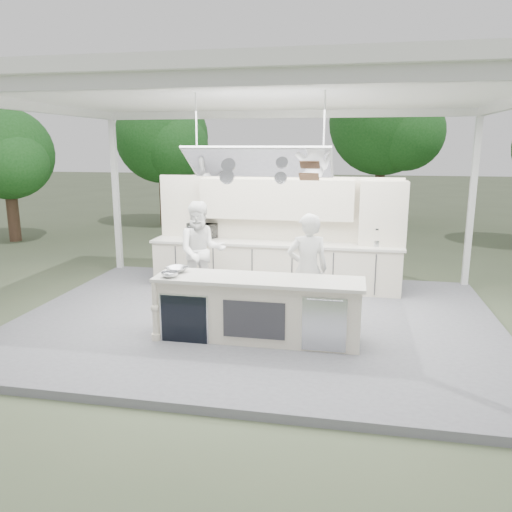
% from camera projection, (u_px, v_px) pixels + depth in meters
% --- Properties ---
extents(ground, '(90.00, 90.00, 0.00)m').
position_uv_depth(ground, '(257.00, 324.00, 8.49)').
color(ground, '#495339').
rests_on(ground, ground).
extents(stage_deck, '(8.00, 6.00, 0.12)m').
position_uv_depth(stage_deck, '(257.00, 321.00, 8.48)').
color(stage_deck, slate).
rests_on(stage_deck, ground).
extents(tent, '(8.20, 6.20, 3.86)m').
position_uv_depth(tent, '(257.00, 97.00, 7.67)').
color(tent, white).
rests_on(tent, ground).
extents(demo_island, '(3.10, 0.79, 0.95)m').
position_uv_depth(demo_island, '(257.00, 309.00, 7.45)').
color(demo_island, beige).
rests_on(demo_island, stage_deck).
extents(back_counter, '(5.08, 0.72, 0.95)m').
position_uv_depth(back_counter, '(274.00, 265.00, 10.18)').
color(back_counter, beige).
rests_on(back_counter, stage_deck).
extents(back_wall_unit, '(5.05, 0.48, 2.25)m').
position_uv_depth(back_wall_unit, '(298.00, 216.00, 10.09)').
color(back_wall_unit, beige).
rests_on(back_wall_unit, stage_deck).
extents(tree_cluster, '(19.55, 9.40, 5.85)m').
position_uv_depth(tree_cluster, '(306.00, 136.00, 17.17)').
color(tree_cluster, '#523629').
rests_on(tree_cluster, ground).
extents(head_chef, '(0.76, 0.60, 1.83)m').
position_uv_depth(head_chef, '(308.00, 270.00, 7.98)').
color(head_chef, silver).
rests_on(head_chef, stage_deck).
extents(sous_chef, '(1.11, 1.00, 1.87)m').
position_uv_depth(sous_chef, '(201.00, 252.00, 9.24)').
color(sous_chef, white).
rests_on(sous_chef, stage_deck).
extents(toaster_oven, '(0.66, 0.56, 0.31)m').
position_uv_depth(toaster_oven, '(202.00, 231.00, 10.51)').
color(toaster_oven, '#B2B4B9').
rests_on(toaster_oven, back_counter).
extents(bowl_large, '(0.42, 0.42, 0.08)m').
position_uv_depth(bowl_large, '(177.00, 269.00, 7.69)').
color(bowl_large, '#ADAFB4').
rests_on(bowl_large, demo_island).
extents(bowl_small, '(0.31, 0.31, 0.08)m').
position_uv_depth(bowl_small, '(170.00, 275.00, 7.39)').
color(bowl_small, '#AEB0B5').
rests_on(bowl_small, demo_island).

